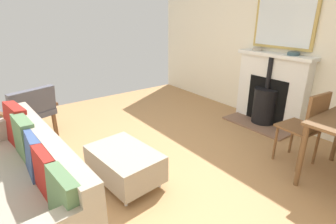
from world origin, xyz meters
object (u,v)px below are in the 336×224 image
sofa (17,186)px  ottoman (125,163)px  armchair_accent (28,110)px  mantel_bowl_near (257,49)px  fireplace (269,94)px  dining_chair_near_fireplace (307,124)px  mantel_bowl_far (293,54)px

sofa → ottoman: (-0.97, 0.02, -0.13)m
ottoman → armchair_accent: (0.58, -1.65, 0.23)m
mantel_bowl_near → fireplace: bearing=86.4°
sofa → ottoman: size_ratio=2.30×
fireplace → dining_chair_near_fireplace: bearing=51.6°
mantel_bowl_near → armchair_accent: bearing=-21.3°
mantel_bowl_far → ottoman: mantel_bowl_far is taller
mantel_bowl_near → dining_chair_near_fireplace: size_ratio=0.16×
mantel_bowl_near → ottoman: mantel_bowl_near is taller
dining_chair_near_fireplace → mantel_bowl_near: bearing=-121.4°
mantel_bowl_far → dining_chair_near_fireplace: bearing=41.8°
fireplace → armchair_accent: size_ratio=1.50×
sofa → armchair_accent: bearing=-103.5°
ottoman → armchair_accent: 1.76m
mantel_bowl_far → sofa: mantel_bowl_far is taller
mantel_bowl_far → dining_chair_near_fireplace: 1.26m
fireplace → armchair_accent: 3.57m
sofa → ottoman: sofa is taller
ottoman → dining_chair_near_fireplace: bearing=152.7°
armchair_accent → dining_chair_near_fireplace: (-2.40, 2.59, 0.08)m
fireplace → mantel_bowl_far: mantel_bowl_far is taller
fireplace → sofa: (3.58, 0.04, -0.13)m
fireplace → ottoman: 2.63m
fireplace → ottoman: size_ratio=1.43×
fireplace → mantel_bowl_near: size_ratio=8.22×
mantel_bowl_far → dining_chair_near_fireplace: (0.81, 0.73, -0.62)m
mantel_bowl_near → sofa: (3.61, 0.37, -0.79)m
fireplace → armchair_accent: bearing=-26.4°
fireplace → dining_chair_near_fireplace: (0.79, 1.00, 0.05)m
mantel_bowl_far → armchair_accent: size_ratio=0.20×
sofa → mantel_bowl_near: bearing=-174.1°
sofa → dining_chair_near_fireplace: 2.96m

